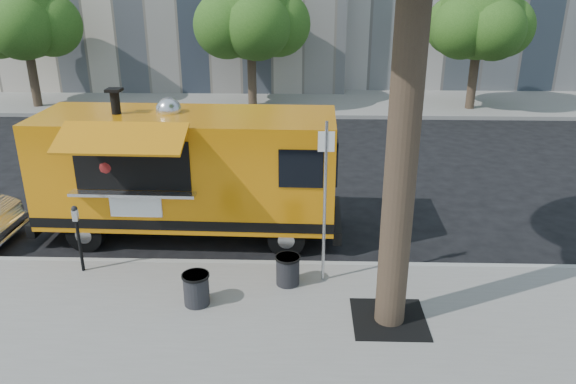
{
  "coord_description": "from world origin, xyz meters",
  "views": [
    {
      "loc": [
        1.17,
        -10.61,
        5.49
      ],
      "look_at": [
        0.86,
        0.0,
        1.27
      ],
      "focal_mm": 35.0,
      "sensor_mm": 36.0,
      "label": 1
    }
  ],
  "objects_px": {
    "sign_post": "(325,194)",
    "trash_bin_right": "(288,269)",
    "food_truck": "(187,170)",
    "parking_meter": "(78,231)",
    "trash_bin_left": "(196,288)",
    "far_tree_b": "(251,14)",
    "far_tree_c": "(480,18)",
    "far_tree_a": "(23,16)"
  },
  "relations": [
    {
      "from": "sign_post",
      "to": "trash_bin_right",
      "type": "height_order",
      "value": "sign_post"
    },
    {
      "from": "far_tree_a",
      "to": "parking_meter",
      "type": "xyz_separation_m",
      "value": [
        7.0,
        -13.65,
        -2.79
      ]
    },
    {
      "from": "sign_post",
      "to": "trash_bin_left",
      "type": "bearing_deg",
      "value": -158.2
    },
    {
      "from": "trash_bin_left",
      "to": "trash_bin_right",
      "type": "bearing_deg",
      "value": 24.71
    },
    {
      "from": "sign_post",
      "to": "trash_bin_left",
      "type": "height_order",
      "value": "sign_post"
    },
    {
      "from": "far_tree_a",
      "to": "sign_post",
      "type": "height_order",
      "value": "far_tree_a"
    },
    {
      "from": "trash_bin_left",
      "to": "far_tree_a",
      "type": "bearing_deg",
      "value": 122.48
    },
    {
      "from": "sign_post",
      "to": "trash_bin_right",
      "type": "distance_m",
      "value": 1.55
    },
    {
      "from": "far_tree_a",
      "to": "food_truck",
      "type": "height_order",
      "value": "far_tree_a"
    },
    {
      "from": "far_tree_a",
      "to": "trash_bin_left",
      "type": "relative_size",
      "value": 9.43
    },
    {
      "from": "far_tree_c",
      "to": "parking_meter",
      "type": "distance_m",
      "value": 17.82
    },
    {
      "from": "far_tree_c",
      "to": "sign_post",
      "type": "distance_m",
      "value": 15.48
    },
    {
      "from": "trash_bin_right",
      "to": "far_tree_a",
      "type": "bearing_deg",
      "value": 127.89
    },
    {
      "from": "far_tree_a",
      "to": "trash_bin_right",
      "type": "distance_m",
      "value": 18.07
    },
    {
      "from": "sign_post",
      "to": "far_tree_c",
      "type": "bearing_deg",
      "value": 65.19
    },
    {
      "from": "food_truck",
      "to": "trash_bin_right",
      "type": "relative_size",
      "value": 11.9
    },
    {
      "from": "far_tree_a",
      "to": "sign_post",
      "type": "relative_size",
      "value": 1.79
    },
    {
      "from": "far_tree_b",
      "to": "food_truck",
      "type": "distance_m",
      "value": 12.35
    },
    {
      "from": "far_tree_a",
      "to": "sign_post",
      "type": "bearing_deg",
      "value": -50.17
    },
    {
      "from": "parking_meter",
      "to": "far_tree_b",
      "type": "bearing_deg",
      "value": 81.9
    },
    {
      "from": "parking_meter",
      "to": "trash_bin_left",
      "type": "xyz_separation_m",
      "value": [
        2.37,
        -1.07,
        -0.53
      ]
    },
    {
      "from": "food_truck",
      "to": "trash_bin_left",
      "type": "xyz_separation_m",
      "value": [
        0.68,
        -2.99,
        -1.05
      ]
    },
    {
      "from": "far_tree_b",
      "to": "far_tree_c",
      "type": "height_order",
      "value": "far_tree_b"
    },
    {
      "from": "far_tree_a",
      "to": "food_truck",
      "type": "xyz_separation_m",
      "value": [
        8.69,
        -11.73,
        -2.27
      ]
    },
    {
      "from": "sign_post",
      "to": "food_truck",
      "type": "xyz_separation_m",
      "value": [
        -2.86,
        2.12,
        -0.34
      ]
    },
    {
      "from": "far_tree_c",
      "to": "food_truck",
      "type": "xyz_separation_m",
      "value": [
        -9.31,
        -11.83,
        -2.21
      ]
    },
    {
      "from": "food_truck",
      "to": "trash_bin_left",
      "type": "bearing_deg",
      "value": -75.8
    },
    {
      "from": "far_tree_c",
      "to": "far_tree_b",
      "type": "bearing_deg",
      "value": 178.09
    },
    {
      "from": "far_tree_a",
      "to": "trash_bin_right",
      "type": "bearing_deg",
      "value": -52.11
    },
    {
      "from": "far_tree_b",
      "to": "food_truck",
      "type": "height_order",
      "value": "far_tree_b"
    },
    {
      "from": "food_truck",
      "to": "trash_bin_right",
      "type": "xyz_separation_m",
      "value": [
        2.21,
        -2.29,
        -1.06
      ]
    },
    {
      "from": "far_tree_b",
      "to": "sign_post",
      "type": "relative_size",
      "value": 1.83
    },
    {
      "from": "sign_post",
      "to": "food_truck",
      "type": "height_order",
      "value": "food_truck"
    },
    {
      "from": "sign_post",
      "to": "trash_bin_right",
      "type": "relative_size",
      "value": 5.44
    },
    {
      "from": "far_tree_a",
      "to": "trash_bin_left",
      "type": "height_order",
      "value": "far_tree_a"
    },
    {
      "from": "far_tree_b",
      "to": "sign_post",
      "type": "distance_m",
      "value": 14.61
    },
    {
      "from": "parking_meter",
      "to": "food_truck",
      "type": "height_order",
      "value": "food_truck"
    },
    {
      "from": "trash_bin_left",
      "to": "trash_bin_right",
      "type": "xyz_separation_m",
      "value": [
        1.53,
        0.71,
        -0.01
      ]
    },
    {
      "from": "far_tree_c",
      "to": "trash_bin_left",
      "type": "height_order",
      "value": "far_tree_c"
    },
    {
      "from": "far_tree_b",
      "to": "trash_bin_right",
      "type": "height_order",
      "value": "far_tree_b"
    },
    {
      "from": "trash_bin_left",
      "to": "sign_post",
      "type": "bearing_deg",
      "value": 21.8
    },
    {
      "from": "parking_meter",
      "to": "food_truck",
      "type": "bearing_deg",
      "value": 48.62
    }
  ]
}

